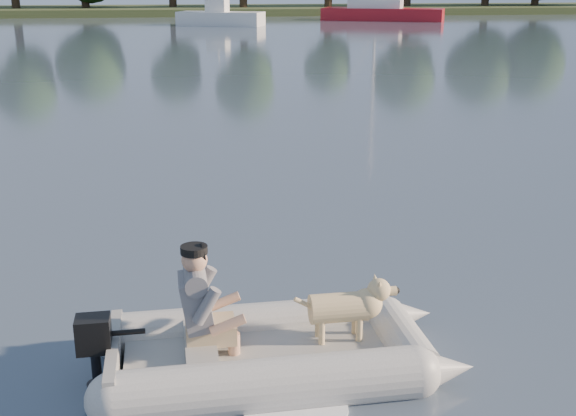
{
  "coord_description": "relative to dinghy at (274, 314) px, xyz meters",
  "views": [
    {
      "loc": [
        -1.08,
        -5.24,
        3.15
      ],
      "look_at": [
        -0.09,
        2.16,
        0.75
      ],
      "focal_mm": 45.0,
      "sensor_mm": 36.0,
      "label": 1
    }
  ],
  "objects": [
    {
      "name": "water",
      "position": [
        0.48,
        -0.1,
        -0.51
      ],
      "size": [
        160.0,
        160.0,
        0.0
      ],
      "primitive_type": "plane",
      "color": "slate",
      "rests_on": "ground"
    },
    {
      "name": "shore_bank",
      "position": [
        0.48,
        61.9,
        -0.26
      ],
      "size": [
        160.0,
        12.0,
        0.7
      ],
      "primitive_type": "cube",
      "color": "#47512D",
      "rests_on": "water"
    },
    {
      "name": "dinghy",
      "position": [
        0.0,
        0.0,
        0.0
      ],
      "size": [
        4.05,
        2.66,
        1.22
      ],
      "primitive_type": null,
      "rotation": [
        0.0,
        0.0,
        0.04
      ],
      "color": "#A7A6A1",
      "rests_on": "water"
    },
    {
      "name": "man",
      "position": [
        -0.61,
        0.02,
        0.17
      ],
      "size": [
        0.65,
        0.56,
        0.94
      ],
      "primitive_type": null,
      "rotation": [
        0.0,
        0.0,
        0.04
      ],
      "color": "slate",
      "rests_on": "dinghy"
    },
    {
      "name": "dog",
      "position": [
        0.56,
        0.07,
        -0.06
      ],
      "size": [
        0.82,
        0.32,
        0.54
      ],
      "primitive_type": null,
      "rotation": [
        0.0,
        0.0,
        0.04
      ],
      "color": "#D5BB7B",
      "rests_on": "dinghy"
    },
    {
      "name": "outboard_motor",
      "position": [
        -1.44,
        -0.06,
        -0.24
      ],
      "size": [
        0.37,
        0.27,
        0.68
      ],
      "primitive_type": null,
      "rotation": [
        0.0,
        0.0,
        0.04
      ],
      "color": "black",
      "rests_on": "dinghy"
    },
    {
      "name": "motorboat",
      "position": [
        1.54,
        44.99,
        0.63
      ],
      "size": [
        6.32,
        4.23,
        2.5
      ],
      "primitive_type": null,
      "rotation": [
        0.0,
        0.0,
        -0.37
      ],
      "color": "white",
      "rests_on": "water"
    },
    {
      "name": "sailboat",
      "position": [
        13.83,
        49.49,
        0.03
      ],
      "size": [
        9.32,
        6.04,
        12.36
      ],
      "rotation": [
        0.0,
        0.0,
        -0.41
      ],
      "color": "#A8131C",
      "rests_on": "water"
    }
  ]
}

